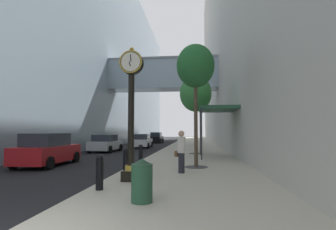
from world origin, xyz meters
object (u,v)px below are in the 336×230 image
(car_red_near, at_px, (47,150))
(car_silver_mid, at_px, (106,143))
(street_clock, at_px, (131,106))
(trash_bin, at_px, (142,180))
(bollard_second, at_px, (126,160))
(car_black_trailing, at_px, (156,138))
(bollard_third, at_px, (141,154))
(bollard_nearest, at_px, (100,171))
(street_tree_mid_near, at_px, (196,94))
(street_tree_near, at_px, (195,67))
(pedestrian_walking, at_px, (181,150))
(car_white_far, at_px, (142,141))

(car_red_near, bearing_deg, car_silver_mid, 90.96)
(street_clock, xyz_separation_m, trash_bin, (0.96, -2.59, -2.07))
(bollard_second, bearing_deg, car_silver_mid, 113.52)
(trash_bin, relative_size, car_black_trailing, 0.25)
(bollard_third, height_order, car_silver_mid, car_silver_mid)
(bollard_second, xyz_separation_m, trash_bin, (1.52, -3.94, -0.01))
(street_clock, bearing_deg, car_silver_mid, 113.40)
(car_black_trailing, bearing_deg, car_silver_mid, -95.80)
(bollard_nearest, distance_m, bollard_third, 5.60)
(car_red_near, xyz_separation_m, car_silver_mid, (-0.16, 9.36, -0.08))
(street_tree_mid_near, relative_size, car_red_near, 1.40)
(bollard_nearest, relative_size, street_tree_mid_near, 0.17)
(bollard_second, relative_size, trash_bin, 0.99)
(street_tree_near, bearing_deg, car_black_trailing, 102.69)
(pedestrian_walking, bearing_deg, bollard_nearest, -124.14)
(street_tree_mid_near, bearing_deg, bollard_second, -106.24)
(pedestrian_walking, relative_size, car_red_near, 0.40)
(car_white_far, bearing_deg, car_black_trailing, 91.28)
(bollard_second, relative_size, street_tree_mid_near, 0.17)
(car_silver_mid, bearing_deg, street_clock, -66.60)
(bollard_second, relative_size, car_black_trailing, 0.24)
(bollard_second, xyz_separation_m, car_white_far, (-3.25, 18.22, 0.08))
(car_red_near, relative_size, car_white_far, 1.02)
(street_tree_mid_near, bearing_deg, trash_bin, -95.51)
(street_clock, bearing_deg, bollard_second, 112.30)
(bollard_second, distance_m, car_red_near, 5.99)
(bollard_third, bearing_deg, pedestrian_walking, -46.16)
(car_white_far, bearing_deg, trash_bin, -77.88)
(bollard_nearest, height_order, pedestrian_walking, pedestrian_walking)
(street_tree_near, height_order, trash_bin, street_tree_near)
(trash_bin, bearing_deg, bollard_third, 102.68)
(street_tree_mid_near, xyz_separation_m, car_red_near, (-8.04, -6.77, -3.95))
(bollard_nearest, distance_m, street_tree_mid_near, 13.49)
(street_tree_near, relative_size, pedestrian_walking, 3.44)
(bollard_third, relative_size, street_tree_mid_near, 0.17)
(bollard_third, bearing_deg, car_black_trailing, 97.25)
(street_clock, height_order, bollard_second, street_clock)
(bollard_second, bearing_deg, street_tree_near, 38.49)
(bollard_third, relative_size, car_white_far, 0.25)
(bollard_second, bearing_deg, pedestrian_walking, 12.24)
(car_black_trailing, bearing_deg, street_tree_near, -77.31)
(bollard_third, relative_size, car_black_trailing, 0.24)
(bollard_third, xyz_separation_m, car_black_trailing, (-3.52, 27.67, 0.14))
(street_tree_mid_near, height_order, trash_bin, street_tree_mid_near)
(street_tree_near, distance_m, street_tree_mid_near, 7.48)
(bollard_nearest, relative_size, car_silver_mid, 0.25)
(street_tree_mid_near, bearing_deg, car_white_far, 125.62)
(pedestrian_walking, bearing_deg, car_white_far, 107.13)
(trash_bin, height_order, car_silver_mid, car_silver_mid)
(bollard_nearest, relative_size, trash_bin, 0.99)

